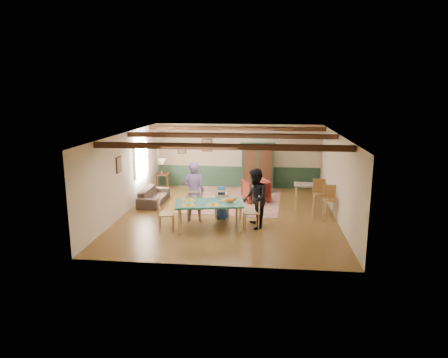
# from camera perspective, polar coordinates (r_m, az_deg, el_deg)

# --- Properties ---
(floor) EXTENTS (8.00, 8.00, 0.00)m
(floor) POSITION_cam_1_polar(r_m,az_deg,el_deg) (13.40, 0.66, -5.12)
(floor) COLOR brown
(floor) RESTS_ON ground
(wall_back) EXTENTS (7.00, 0.02, 2.70)m
(wall_back) POSITION_cam_1_polar(r_m,az_deg,el_deg) (16.98, 1.95, 3.31)
(wall_back) COLOR beige
(wall_back) RESTS_ON floor
(wall_left) EXTENTS (0.02, 8.00, 2.70)m
(wall_left) POSITION_cam_1_polar(r_m,az_deg,el_deg) (13.83, -13.92, 0.83)
(wall_left) COLOR beige
(wall_left) RESTS_ON floor
(wall_right) EXTENTS (0.02, 8.00, 2.70)m
(wall_right) POSITION_cam_1_polar(r_m,az_deg,el_deg) (13.20, 15.97, 0.18)
(wall_right) COLOR beige
(wall_right) RESTS_ON floor
(ceiling) EXTENTS (7.00, 8.00, 0.02)m
(ceiling) POSITION_cam_1_polar(r_m,az_deg,el_deg) (12.85, 0.69, 6.43)
(ceiling) COLOR silver
(ceiling) RESTS_ON wall_back
(wainscot_back) EXTENTS (6.95, 0.03, 0.90)m
(wainscot_back) POSITION_cam_1_polar(r_m,az_deg,el_deg) (17.12, 1.93, 0.33)
(wainscot_back) COLOR #1F392A
(wainscot_back) RESTS_ON floor
(ceiling_beam_front) EXTENTS (6.95, 0.16, 0.16)m
(ceiling_beam_front) POSITION_cam_1_polar(r_m,az_deg,el_deg) (10.59, -0.49, 4.65)
(ceiling_beam_front) COLOR black
(ceiling_beam_front) RESTS_ON ceiling
(ceiling_beam_mid) EXTENTS (6.95, 0.16, 0.16)m
(ceiling_beam_mid) POSITION_cam_1_polar(r_m,az_deg,el_deg) (13.25, 0.85, 6.23)
(ceiling_beam_mid) COLOR black
(ceiling_beam_mid) RESTS_ON ceiling
(ceiling_beam_back) EXTENTS (6.95, 0.16, 0.16)m
(ceiling_beam_back) POSITION_cam_1_polar(r_m,az_deg,el_deg) (15.83, 1.72, 7.24)
(ceiling_beam_back) COLOR black
(ceiling_beam_back) RESTS_ON ceiling
(window_left) EXTENTS (0.06, 1.60, 1.30)m
(window_left) POSITION_cam_1_polar(r_m,az_deg,el_deg) (15.36, -11.72, 2.84)
(window_left) COLOR white
(window_left) RESTS_ON wall_left
(picture_left_wall) EXTENTS (0.04, 0.42, 0.52)m
(picture_left_wall) POSITION_cam_1_polar(r_m,az_deg,el_deg) (13.19, -14.77, 2.01)
(picture_left_wall) COLOR gray
(picture_left_wall) RESTS_ON wall_left
(picture_back_a) EXTENTS (0.45, 0.04, 0.55)m
(picture_back_a) POSITION_cam_1_polar(r_m,az_deg,el_deg) (17.02, -2.43, 4.86)
(picture_back_a) COLOR gray
(picture_back_a) RESTS_ON wall_back
(picture_back_b) EXTENTS (0.38, 0.04, 0.48)m
(picture_back_b) POSITION_cam_1_polar(r_m,az_deg,el_deg) (17.24, -6.05, 4.40)
(picture_back_b) COLOR gray
(picture_back_b) RESTS_ON wall_back
(dining_table) EXTENTS (2.15, 1.45, 0.82)m
(dining_table) POSITION_cam_1_polar(r_m,az_deg,el_deg) (11.95, -2.13, -5.27)
(dining_table) COLOR #1E6051
(dining_table) RESTS_ON floor
(dining_chair_far_left) EXTENTS (0.54, 0.56, 1.04)m
(dining_chair_far_left) POSITION_cam_1_polar(r_m,az_deg,el_deg) (12.66, -4.30, -3.75)
(dining_chair_far_left) COLOR tan
(dining_chair_far_left) RESTS_ON floor
(dining_chair_far_right) EXTENTS (0.54, 0.56, 1.04)m
(dining_chair_far_right) POSITION_cam_1_polar(r_m,az_deg,el_deg) (12.70, -0.32, -3.67)
(dining_chair_far_right) COLOR tan
(dining_chair_far_right) RESTS_ON floor
(dining_chair_end_left) EXTENTS (0.56, 0.54, 1.04)m
(dining_chair_end_left) POSITION_cam_1_polar(r_m,az_deg,el_deg) (11.93, -8.23, -4.87)
(dining_chair_end_left) COLOR tan
(dining_chair_end_left) RESTS_ON floor
(dining_chair_end_right) EXTENTS (0.56, 0.54, 1.04)m
(dining_chair_end_right) POSITION_cam_1_polar(r_m,az_deg,el_deg) (12.04, 3.90, -4.61)
(dining_chair_end_right) COLOR tan
(dining_chair_end_right) RESTS_ON floor
(person_man) EXTENTS (0.76, 0.58, 1.90)m
(person_man) POSITION_cam_1_polar(r_m,az_deg,el_deg) (12.63, -4.34, -1.78)
(person_man) COLOR #7D5DA0
(person_man) RESTS_ON floor
(person_woman) EXTENTS (0.84, 1.00, 1.81)m
(person_woman) POSITION_cam_1_polar(r_m,az_deg,el_deg) (11.94, 4.45, -2.83)
(person_woman) COLOR black
(person_woman) RESTS_ON floor
(person_child) EXTENTS (0.60, 0.45, 1.10)m
(person_child) POSITION_cam_1_polar(r_m,az_deg,el_deg) (12.77, -0.35, -3.43)
(person_child) COLOR #264C98
(person_child) RESTS_ON floor
(cat) EXTENTS (0.42, 0.23, 0.20)m
(cat) POSITION_cam_1_polar(r_m,az_deg,el_deg) (11.74, 0.82, -2.99)
(cat) COLOR orange
(cat) RESTS_ON dining_table
(place_setting_near_left) EXTENTS (0.49, 0.41, 0.11)m
(place_setting_near_left) POSITION_cam_1_polar(r_m,az_deg,el_deg) (11.54, -5.09, -3.54)
(place_setting_near_left) COLOR gold
(place_setting_near_left) RESTS_ON dining_table
(place_setting_near_center) EXTENTS (0.49, 0.41, 0.11)m
(place_setting_near_center) POSITION_cam_1_polar(r_m,az_deg,el_deg) (11.55, -1.54, -3.47)
(place_setting_near_center) COLOR gold
(place_setting_near_center) RESTS_ON dining_table
(place_setting_far_left) EXTENTS (0.49, 0.41, 0.11)m
(place_setting_far_left) POSITION_cam_1_polar(r_m,az_deg,el_deg) (12.07, -5.08, -2.82)
(place_setting_far_left) COLOR gold
(place_setting_far_left) RESTS_ON dining_table
(place_setting_far_right) EXTENTS (0.49, 0.41, 0.11)m
(place_setting_far_right) POSITION_cam_1_polar(r_m,az_deg,el_deg) (12.12, 0.65, -2.70)
(place_setting_far_right) COLOR gold
(place_setting_far_right) RESTS_ON dining_table
(area_rug) EXTENTS (3.75, 4.36, 0.01)m
(area_rug) POSITION_cam_1_polar(r_m,az_deg,el_deg) (15.24, 1.37, -2.92)
(area_rug) COLOR tan
(area_rug) RESTS_ON floor
(armoire) EXTENTS (1.42, 0.59, 1.99)m
(armoire) POSITION_cam_1_polar(r_m,az_deg,el_deg) (16.28, 4.80, 1.62)
(armoire) COLOR #16392B
(armoire) RESTS_ON floor
(armchair) EXTENTS (1.17, 1.19, 0.83)m
(armchair) POSITION_cam_1_polar(r_m,az_deg,el_deg) (14.95, 4.57, -1.66)
(armchair) COLOR #45110D
(armchair) RESTS_ON floor
(sofa) EXTENTS (0.77, 1.91, 0.55)m
(sofa) POSITION_cam_1_polar(r_m,az_deg,el_deg) (14.92, -10.02, -2.37)
(sofa) COLOR #342820
(sofa) RESTS_ON floor
(end_table) EXTENTS (0.59, 0.59, 0.67)m
(end_table) POSITION_cam_1_polar(r_m,az_deg,el_deg) (16.99, -8.76, -0.31)
(end_table) COLOR black
(end_table) RESTS_ON floor
(table_lamp) EXTENTS (0.36, 0.36, 0.61)m
(table_lamp) POSITION_cam_1_polar(r_m,az_deg,el_deg) (16.87, -8.83, 1.82)
(table_lamp) COLOR beige
(table_lamp) RESTS_ON end_table
(counter_table) EXTENTS (1.16, 0.73, 0.93)m
(counter_table) POSITION_cam_1_polar(r_m,az_deg,el_deg) (14.06, 12.20, -2.59)
(counter_table) COLOR tan
(counter_table) RESTS_ON floor
(bar_stool_left) EXTENTS (0.46, 0.50, 1.23)m
(bar_stool_left) POSITION_cam_1_polar(r_m,az_deg,el_deg) (13.42, 13.41, -2.71)
(bar_stool_left) COLOR #A0733E
(bar_stool_left) RESTS_ON floor
(bar_stool_right) EXTENTS (0.41, 0.45, 1.14)m
(bar_stool_right) POSITION_cam_1_polar(r_m,az_deg,el_deg) (13.06, 14.90, -3.42)
(bar_stool_right) COLOR #A0733E
(bar_stool_right) RESTS_ON floor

